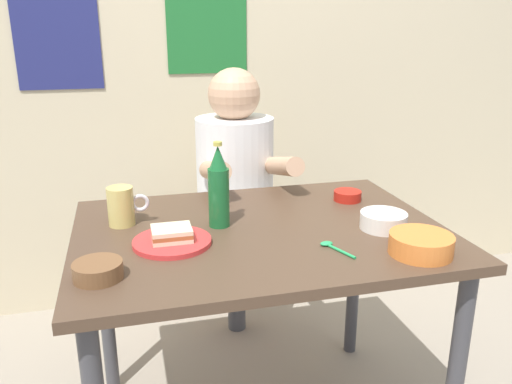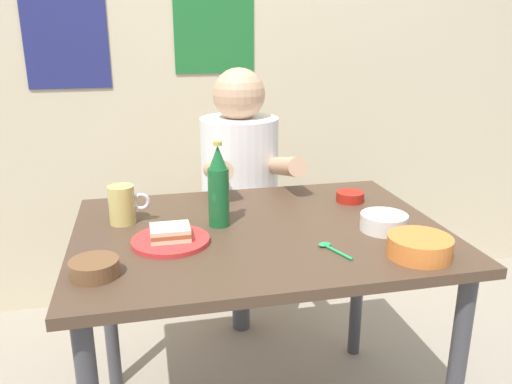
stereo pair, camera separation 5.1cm
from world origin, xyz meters
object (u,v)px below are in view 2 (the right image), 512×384
(beer_bottle, at_px, (218,188))
(dining_table, at_px, (260,257))
(sambal_bowl_red, at_px, (350,196))
(stool, at_px, (241,258))
(beer_mug, at_px, (123,205))
(sandwich, at_px, (170,232))
(plate_orange, at_px, (171,241))
(person_seated, at_px, (240,167))

(beer_bottle, bearing_deg, dining_table, -25.15)
(sambal_bowl_red, bearing_deg, beer_bottle, -165.27)
(stool, distance_m, sambal_bowl_red, 0.68)
(beer_mug, relative_size, beer_bottle, 0.48)
(beer_bottle, bearing_deg, sandwich, -145.38)
(stool, bearing_deg, plate_orange, -115.71)
(beer_bottle, bearing_deg, sambal_bowl_red, 14.73)
(sandwich, relative_size, beer_bottle, 0.42)
(plate_orange, distance_m, beer_bottle, 0.22)
(dining_table, xyz_separation_m, beer_bottle, (-0.11, 0.05, 0.21))
(sandwich, height_order, beer_bottle, beer_bottle)
(beer_bottle, bearing_deg, plate_orange, -145.38)
(beer_mug, bearing_deg, plate_orange, -55.23)
(beer_mug, bearing_deg, dining_table, -18.81)
(beer_bottle, height_order, sambal_bowl_red, beer_bottle)
(dining_table, height_order, beer_mug, beer_mug)
(stool, relative_size, beer_bottle, 1.72)
(beer_bottle, relative_size, sambal_bowl_red, 2.73)
(stool, height_order, plate_orange, plate_orange)
(stool, bearing_deg, beer_mug, -132.98)
(sandwich, xyz_separation_m, beer_bottle, (0.15, 0.11, 0.09))
(person_seated, bearing_deg, sambal_bowl_red, -55.15)
(sandwich, distance_m, beer_mug, 0.23)
(plate_orange, height_order, sambal_bowl_red, sambal_bowl_red)
(beer_mug, bearing_deg, beer_bottle, -16.11)
(sandwich, distance_m, beer_bottle, 0.21)
(plate_orange, bearing_deg, sambal_bowl_red, 20.15)
(beer_mug, bearing_deg, sandwich, -55.23)
(person_seated, distance_m, sambal_bowl_red, 0.53)
(dining_table, xyz_separation_m, beer_mug, (-0.40, 0.14, 0.15))
(stool, distance_m, sandwich, 0.87)
(beer_bottle, distance_m, sambal_bowl_red, 0.51)
(stool, xyz_separation_m, person_seated, (-0.00, -0.01, 0.42))
(plate_orange, relative_size, beer_bottle, 0.84)
(beer_bottle, bearing_deg, beer_mug, 163.89)
(plate_orange, xyz_separation_m, beer_bottle, (0.15, 0.11, 0.11))
(sandwich, bearing_deg, dining_table, 11.10)
(stool, height_order, beer_mug, beer_mug)
(sandwich, height_order, sambal_bowl_red, sandwich)
(beer_bottle, xyz_separation_m, sambal_bowl_red, (0.48, 0.13, -0.10))
(dining_table, distance_m, person_seated, 0.63)
(person_seated, distance_m, sandwich, 0.75)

